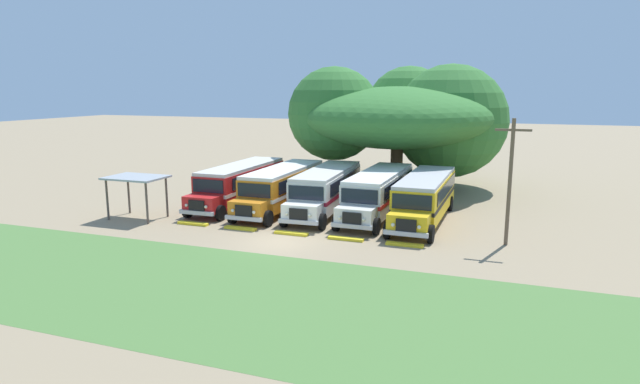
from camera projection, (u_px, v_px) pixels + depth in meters
ground_plane at (280, 242)px, 28.91m from camera, size 220.00×220.00×0.00m
foreground_grass_strip at (205, 290)px, 21.99m from camera, size 80.00×10.54×0.01m
parked_bus_slot_0 at (240, 182)px, 38.17m from camera, size 2.75×10.85×2.82m
parked_bus_slot_1 at (282, 186)px, 36.73m from camera, size 2.74×10.85×2.82m
parked_bus_slot_2 at (326, 188)px, 35.99m from camera, size 3.19×10.91×2.82m
parked_bus_slot_3 at (378, 191)px, 34.90m from camera, size 2.81×10.86×2.82m
parked_bus_slot_4 at (425, 196)px, 33.36m from camera, size 2.76×10.85×2.82m
curb_wheelstop_0 at (193, 224)px, 32.56m from camera, size 2.00×0.36×0.15m
curb_wheelstop_1 at (240, 228)px, 31.46m from camera, size 2.00×0.36×0.15m
curb_wheelstop_2 at (291, 233)px, 30.36m from camera, size 2.00×0.36×0.15m
curb_wheelstop_3 at (346, 239)px, 29.27m from camera, size 2.00×0.36×0.15m
curb_wheelstop_4 at (405, 245)px, 28.17m from camera, size 2.00×0.36×0.15m
broad_shade_tree at (404, 117)px, 44.32m from camera, size 17.44×16.96×10.18m
utility_pole at (510, 178)px, 27.71m from camera, size 1.80×0.20×6.70m
waiting_shelter at (136, 181)px, 33.74m from camera, size 3.60×2.60×2.72m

